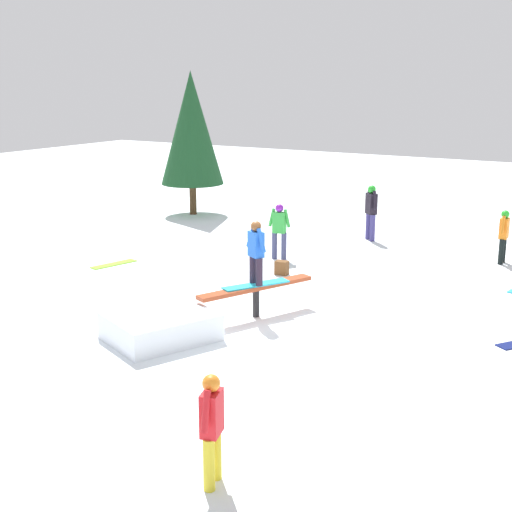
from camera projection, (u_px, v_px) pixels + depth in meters
ground_plane at (256, 316)px, 14.24m from camera, size 60.00×60.00×0.00m
rail_feature at (256, 290)px, 14.10m from camera, size 2.53×1.28×0.65m
snow_kicker_ramp at (160, 326)px, 12.95m from camera, size 2.24×2.08×0.50m
main_rider_on_rail at (256, 254)px, 13.92m from camera, size 1.37×0.93×1.30m
bystander_orange at (504, 234)px, 18.12m from camera, size 0.61×0.20×1.38m
bystander_red at (212, 424)px, 8.18m from camera, size 0.62×0.28×1.38m
bystander_green at (279, 228)px, 18.54m from camera, size 0.27×0.60×1.46m
bystander_black at (371, 209)px, 20.69m from camera, size 0.52×0.55×1.62m
loose_snowboard_lime at (114, 264)px, 18.17m from camera, size 1.28×0.59×0.02m
backpack_on_snow at (282, 268)px, 17.21m from camera, size 0.24×0.31×0.34m
pine_tree_far at (191, 128)px, 24.15m from camera, size 2.14×2.14×4.87m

